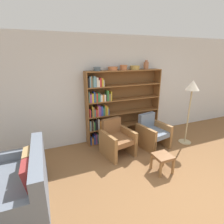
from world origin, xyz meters
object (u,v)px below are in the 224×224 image
object	(u,v)px
bookshelf	(116,107)
bowl_slate	(135,67)
floor_lamp	(192,91)
armchair_cushioned	(152,132)
bowl_cream	(113,68)
vase_tall	(146,65)
bowl_stoneware	(97,69)
bowl_sage	(124,67)
footstool	(163,158)
couch	(18,189)
armchair_leather	(117,139)

from	to	relation	value
bookshelf	bowl_slate	xyz separation A→B (m)	(0.52, -0.01, 1.01)
bowl_slate	floor_lamp	distance (m)	1.54
armchair_cushioned	bowl_cream	bearing A→B (deg)	-50.66
vase_tall	armchair_cushioned	distance (m)	1.77
bowl_stoneware	armchair_cushioned	bearing A→B (deg)	-29.26
vase_tall	bowl_sage	bearing A→B (deg)	180.00
vase_tall	bowl_stoneware	bearing A→B (deg)	180.00
bowl_sage	armchair_cushioned	size ratio (longest dim) A/B	0.24
bowl_stoneware	armchair_cushioned	size ratio (longest dim) A/B	0.22
bowl_stoneware	bowl_sage	size ratio (longest dim) A/B	0.90
bowl_cream	armchair_cushioned	size ratio (longest dim) A/B	0.30
floor_lamp	armchair_cushioned	bearing A→B (deg)	168.14
bowl_slate	vase_tall	distance (m)	0.34
floor_lamp	footstool	size ratio (longest dim) A/B	4.54
couch	armchair_leather	size ratio (longest dim) A/B	1.79
bowl_sage	vase_tall	world-z (taller)	vase_tall
floor_lamp	bowl_stoneware	bearing A→B (deg)	157.85
bookshelf	bowl_stoneware	size ratio (longest dim) A/B	11.56
bowl_sage	armchair_leather	size ratio (longest dim) A/B	0.24
armchair_leather	floor_lamp	world-z (taller)	floor_lamp
armchair_leather	bowl_stoneware	bearing A→B (deg)	-83.23
bowl_slate	footstool	xyz separation A→B (m)	(-0.23, -1.66, -1.66)
bowl_slate	floor_lamp	bearing A→B (deg)	-37.66
bowl_stoneware	armchair_leather	distance (m)	1.74
couch	vase_tall	bearing A→B (deg)	-63.77
bowl_cream	couch	distance (m)	3.14
armchair_leather	vase_tall	bearing A→B (deg)	-159.99
bowl_sage	couch	world-z (taller)	bowl_sage
armchair_leather	floor_lamp	distance (m)	2.22
bowl_cream	bowl_slate	bearing A→B (deg)	-0.00
bookshelf	footstool	xyz separation A→B (m)	(0.29, -1.68, -0.65)
couch	armchair_cushioned	world-z (taller)	couch
couch	footstool	xyz separation A→B (m)	(2.59, -0.15, -0.01)
bookshelf	bowl_cream	size ratio (longest dim) A/B	8.29
couch	footstool	bearing A→B (deg)	-92.61
bowl_stoneware	bowl_cream	bearing A→B (deg)	0.00
bookshelf	bowl_stoneware	bearing A→B (deg)	-178.29
bowl_sage	footstool	bearing A→B (deg)	-86.73
bowl_sage	vase_tall	size ratio (longest dim) A/B	0.86
armchair_leather	footstool	world-z (taller)	armchair_leather
vase_tall	bookshelf	bearing A→B (deg)	179.00
floor_lamp	footstool	bearing A→B (deg)	-150.41
bowl_stoneware	bowl_slate	xyz separation A→B (m)	(1.02, -0.00, 0.01)
bowl_stoneware	bowl_cream	distance (m)	0.40
bookshelf	bowl_cream	xyz separation A→B (m)	(-0.10, -0.01, 1.00)
armchair_leather	footstool	bearing A→B (deg)	109.48
bowl_sage	bowl_cream	bearing A→B (deg)	180.00
bowl_sage	armchair_cushioned	distance (m)	1.81
couch	floor_lamp	distance (m)	4.17
armchair_cushioned	floor_lamp	xyz separation A→B (m)	(0.95, -0.20, 1.04)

